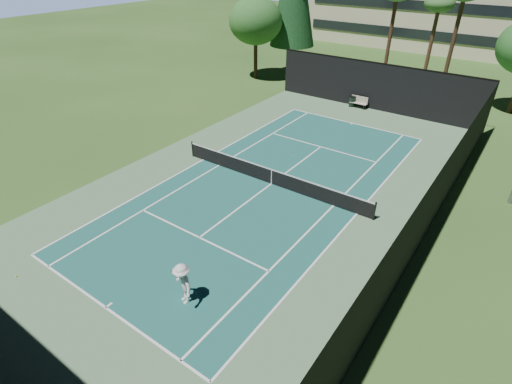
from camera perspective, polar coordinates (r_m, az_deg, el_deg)
ground at (r=24.08m, az=2.20°, el=1.15°), size 160.00×160.00×0.00m
apron_slab at (r=24.08m, az=2.20°, el=1.16°), size 18.00×32.00×0.01m
court_surface at (r=24.07m, az=2.20°, el=1.17°), size 10.97×23.77×0.01m
court_lines at (r=24.07m, az=2.20°, el=1.19°), size 11.07×23.87×0.01m
tennis_net at (r=23.80m, az=2.23°, el=2.30°), size 12.90×0.10×1.10m
fence at (r=23.17m, az=2.39°, el=5.49°), size 18.04×32.05×4.03m
player at (r=16.29m, az=-10.41°, el=-12.79°), size 1.41×1.15×1.90m
tennis_ball_a at (r=20.50m, az=-31.05°, el=-10.28°), size 0.07×0.07×0.07m
tennis_ball_b at (r=27.50m, az=5.34°, el=5.22°), size 0.06×0.06×0.06m
tennis_ball_c at (r=24.77m, az=6.09°, el=2.01°), size 0.07×0.07×0.07m
tennis_ball_d at (r=28.04m, az=-2.06°, el=5.88°), size 0.06×0.06×0.06m
park_bench at (r=37.17m, az=14.49°, el=12.38°), size 1.50×0.45×1.02m
trash_bin at (r=37.37m, az=13.56°, el=12.49°), size 0.56×0.56×0.95m
palm_b at (r=44.77m, az=24.68°, el=22.88°), size 2.80×2.80×8.42m
decid_tree_c at (r=43.99m, az=-0.06°, el=23.23°), size 5.44×5.44×8.09m
campus_building at (r=64.89m, az=27.18°, el=21.45°), size 40.50×12.50×8.30m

